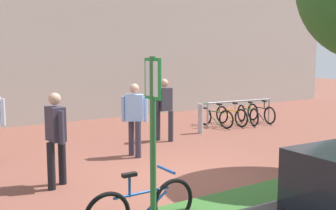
{
  "coord_description": "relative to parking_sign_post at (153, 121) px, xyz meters",
  "views": [
    {
      "loc": [
        -4.65,
        -6.32,
        2.41
      ],
      "look_at": [
        0.29,
        1.16,
        1.29
      ],
      "focal_mm": 44.27,
      "sensor_mm": 36.0,
      "label": 1
    }
  ],
  "objects": [
    {
      "name": "ground_plane",
      "position": [
        1.95,
        1.89,
        -1.56
      ],
      "size": [
        60.0,
        60.0,
        0.0
      ],
      "primitive_type": "plane",
      "color": "brown"
    },
    {
      "name": "planter_strip",
      "position": [
        1.56,
        0.0,
        -1.48
      ],
      "size": [
        7.0,
        1.1,
        0.16
      ],
      "primitive_type": "cube",
      "color": "#336028",
      "rests_on": "ground"
    },
    {
      "name": "parking_sign_post",
      "position": [
        0.0,
        0.0,
        0.0
      ],
      "size": [
        0.08,
        0.36,
        2.38
      ],
      "color": "#2D7238",
      "rests_on": "ground"
    },
    {
      "name": "bike_at_sign",
      "position": [
        -0.03,
        0.24,
        -1.21
      ],
      "size": [
        1.68,
        0.42,
        0.86
      ],
      "color": "black",
      "rests_on": "ground"
    },
    {
      "name": "bike_rack_cluster",
      "position": [
        7.0,
        5.85,
        -1.21
      ],
      "size": [
        2.65,
        1.71,
        0.83
      ],
      "color": "#99999E",
      "rests_on": "ground"
    },
    {
      "name": "bollard_steel",
      "position": [
        4.93,
        5.33,
        -1.11
      ],
      "size": [
        0.16,
        0.16,
        0.9
      ],
      "primitive_type": "cylinder",
      "color": "#ADADB2",
      "rests_on": "ground"
    },
    {
      "name": "person_casual_tan",
      "position": [
        1.9,
        3.94,
        -0.57
      ],
      "size": [
        0.51,
        0.43,
        1.72
      ],
      "color": "#383342",
      "rests_on": "ground"
    },
    {
      "name": "person_suited_dark",
      "position": [
        -0.36,
        2.76,
        -0.57
      ],
      "size": [
        0.41,
        0.61,
        1.72
      ],
      "color": "black",
      "rests_on": "ground"
    },
    {
      "name": "person_suited_navy",
      "position": [
        3.42,
        5.02,
        -0.57
      ],
      "size": [
        0.6,
        0.44,
        1.72
      ],
      "color": "#2D2D38",
      "rests_on": "ground"
    }
  ]
}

